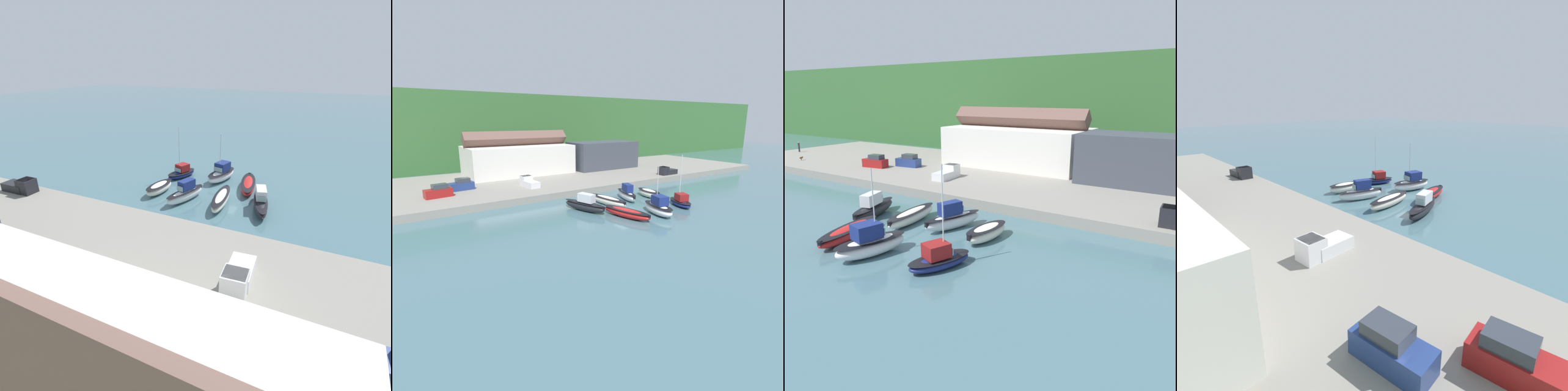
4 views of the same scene
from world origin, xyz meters
TOP-DOWN VIEW (x-y plane):
  - ground_plane at (0.00, 0.00)m, footprint 320.00×320.00m
  - quay_promenade at (0.00, 27.09)m, footprint 110.66×31.11m
  - moored_boat_0 at (-5.34, 3.04)m, footprint 3.88×7.89m
  - moored_boat_1 at (-0.34, 3.81)m, footprint 2.80×8.00m
  - moored_boat_2 at (4.40, 4.70)m, footprint 3.46×6.88m
  - moored_boat_3 at (8.96, 3.94)m, footprint 2.42×5.61m
  - moored_boat_4 at (-2.05, -2.84)m, footprint 3.80×8.34m
  - moored_boat_5 at (2.71, -4.40)m, footprint 3.67×6.76m
  - moored_boat_6 at (9.06, -3.14)m, footprint 3.89×5.80m
  - pickup_truck_0 at (-7.56, 19.35)m, footprint 2.36×4.88m
  - pickup_truck_1 at (24.13, 13.77)m, footprint 4.78×2.10m

SIDE VIEW (x-z plane):
  - ground_plane at x=0.00m, z-range 0.00..0.00m
  - quay_promenade at x=0.00m, z-range 0.00..1.20m
  - moored_boat_4 at x=-2.05m, z-range 0.04..1.28m
  - moored_boat_1 at x=-0.34m, z-range 0.04..1.46m
  - moored_boat_3 at x=8.96m, z-range 0.04..1.47m
  - moored_boat_6 at x=9.06m, z-range -3.35..4.88m
  - moored_boat_0 at x=-5.34m, z-range -0.36..2.38m
  - moored_boat_2 at x=4.40m, z-range -0.37..2.47m
  - moored_boat_5 at x=2.71m, z-range -2.64..4.80m
  - pickup_truck_0 at x=-7.56m, z-range 1.08..2.98m
  - pickup_truck_1 at x=24.13m, z-range 1.08..2.98m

